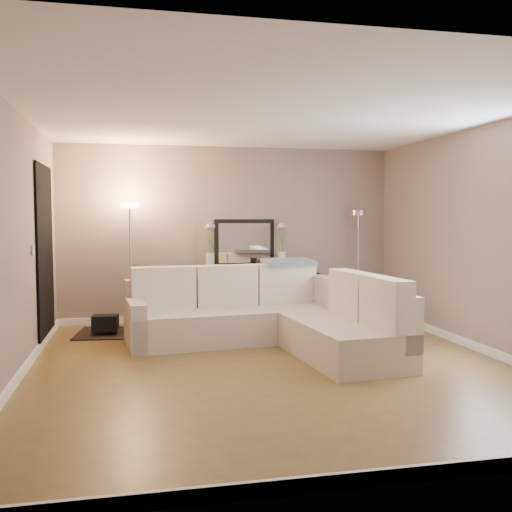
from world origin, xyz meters
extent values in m
cube|color=brown|center=(0.00, 0.00, -0.01)|extent=(5.00, 5.50, 0.01)
cube|color=white|center=(0.00, 0.00, 2.60)|extent=(5.00, 5.50, 0.01)
cube|color=gray|center=(0.00, 2.76, 1.30)|extent=(5.00, 0.02, 2.60)
cube|color=gray|center=(0.00, -2.76, 1.30)|extent=(5.00, 0.02, 2.60)
cube|color=gray|center=(-2.51, 0.00, 1.30)|extent=(0.02, 5.50, 2.60)
cube|color=gray|center=(2.51, 0.00, 1.30)|extent=(0.02, 5.50, 2.60)
cube|color=white|center=(0.00, 2.73, 0.05)|extent=(5.00, 0.03, 0.10)
cube|color=white|center=(0.00, -2.73, 0.05)|extent=(5.00, 0.03, 0.10)
cube|color=white|center=(-2.48, 0.00, 0.05)|extent=(0.03, 5.50, 0.10)
cube|color=white|center=(2.48, 0.00, 0.05)|extent=(0.03, 5.50, 0.10)
cube|color=black|center=(-2.48, 1.70, 1.10)|extent=(0.02, 1.20, 2.20)
cube|color=white|center=(-2.48, 0.85, 1.20)|extent=(0.02, 0.08, 0.12)
cube|color=beige|center=(-0.17, 1.26, 0.20)|extent=(2.73, 1.19, 0.41)
cube|color=beige|center=(-0.20, 1.62, 0.49)|extent=(2.66, 0.48, 0.57)
cube|color=beige|center=(-1.40, 1.14, 0.29)|extent=(0.28, 0.93, 0.57)
cube|color=beige|center=(0.83, 0.09, 0.20)|extent=(1.08, 1.72, 0.41)
cube|color=beige|center=(1.14, 0.58, 0.49)|extent=(0.47, 2.56, 0.57)
cube|color=#F4E2C7|center=(-1.05, 1.42, 0.67)|extent=(0.81, 0.31, 0.53)
cube|color=#F4E2C7|center=(-0.24, 1.50, 0.67)|extent=(0.81, 0.31, 0.53)
cube|color=#F4E2C7|center=(0.57, 1.59, 0.67)|extent=(0.81, 0.31, 0.53)
cube|color=#F4E2C7|center=(1.04, 0.42, 0.67)|extent=(0.30, 0.75, 0.53)
cube|color=#F4E2C7|center=(1.12, -0.35, 0.67)|extent=(0.30, 0.75, 0.53)
cube|color=slate|center=(0.62, 1.61, 0.96)|extent=(0.72, 0.49, 0.09)
cube|color=black|center=(0.23, 2.55, 0.77)|extent=(1.29, 0.36, 0.04)
cube|color=black|center=(-0.36, 2.41, 0.38)|extent=(0.05, 0.05, 0.75)
cube|color=black|center=(-0.36, 2.69, 0.38)|extent=(0.05, 0.05, 0.75)
cube|color=black|center=(0.83, 2.42, 0.38)|extent=(0.05, 0.05, 0.75)
cube|color=black|center=(0.83, 2.70, 0.38)|extent=(0.05, 0.05, 0.75)
cube|color=black|center=(0.23, 2.55, 0.18)|extent=(1.21, 0.33, 0.03)
cube|color=#BF3333|center=(-0.30, 2.55, 0.29)|extent=(0.03, 0.16, 0.19)
cube|color=#3359A5|center=(-0.26, 2.55, 0.30)|extent=(0.04, 0.16, 0.21)
cube|color=gold|center=(-0.21, 2.55, 0.31)|extent=(0.04, 0.16, 0.23)
cube|color=#3F7F4C|center=(-0.16, 2.55, 0.29)|extent=(0.05, 0.16, 0.19)
cube|color=#994C99|center=(-0.11, 2.55, 0.30)|extent=(0.03, 0.16, 0.21)
cube|color=orange|center=(-0.07, 2.55, 0.31)|extent=(0.04, 0.16, 0.23)
cube|color=#262626|center=(-0.03, 2.55, 0.29)|extent=(0.04, 0.16, 0.19)
cube|color=#4C99B2|center=(0.03, 2.55, 0.30)|extent=(0.05, 0.16, 0.21)
cube|color=#B2A58C|center=(0.07, 2.55, 0.31)|extent=(0.03, 0.16, 0.23)
cube|color=brown|center=(0.11, 2.55, 0.29)|extent=(0.04, 0.16, 0.19)
cube|color=navy|center=(0.16, 2.55, 0.30)|extent=(0.04, 0.16, 0.21)
cube|color=gold|center=(0.21, 2.55, 0.31)|extent=(0.05, 0.16, 0.23)
cube|color=black|center=(0.23, 2.72, 1.16)|extent=(0.91, 0.05, 0.71)
cube|color=white|center=(0.23, 2.70, 1.16)|extent=(0.79, 0.02, 0.60)
cube|color=#E65628|center=(0.11, 2.52, 0.82)|extent=(0.18, 0.12, 0.04)
cube|color=black|center=(0.41, 2.50, 0.86)|extent=(0.10, 0.02, 0.13)
cube|color=black|center=(0.53, 2.51, 0.85)|extent=(0.08, 0.02, 0.11)
cylinder|color=silver|center=(-0.31, 2.55, 0.92)|extent=(0.12, 0.12, 0.24)
cylinder|color=#38722D|center=(-0.33, 2.55, 1.19)|extent=(0.10, 0.01, 0.41)
sphere|color=#E5598C|center=(-0.35, 2.55, 1.40)|extent=(0.07, 0.07, 0.07)
cylinder|color=#38722D|center=(-0.32, 2.55, 1.20)|extent=(0.06, 0.01, 0.43)
sphere|color=white|center=(-0.33, 2.55, 1.42)|extent=(0.07, 0.07, 0.07)
cylinder|color=#38722D|center=(-0.31, 2.55, 1.21)|extent=(0.01, 0.01, 0.46)
sphere|color=#598CE5|center=(-0.31, 2.55, 1.44)|extent=(0.07, 0.07, 0.07)
cylinder|color=#38722D|center=(-0.31, 2.55, 1.19)|extent=(0.05, 0.01, 0.42)
sphere|color=#E58C4C|center=(-0.29, 2.55, 1.40)|extent=(0.07, 0.07, 0.07)
cylinder|color=#38722D|center=(-0.30, 2.55, 1.20)|extent=(0.10, 0.01, 0.43)
sphere|color=#D866B2|center=(-0.28, 2.55, 1.42)|extent=(0.07, 0.07, 0.07)
cylinder|color=silver|center=(0.78, 2.56, 0.92)|extent=(0.12, 0.12, 0.24)
cylinder|color=#38722D|center=(0.76, 2.56, 1.19)|extent=(0.10, 0.01, 0.41)
sphere|color=#E5598C|center=(0.74, 2.56, 1.40)|extent=(0.07, 0.07, 0.07)
cylinder|color=#38722D|center=(0.77, 2.56, 1.20)|extent=(0.06, 0.01, 0.43)
sphere|color=white|center=(0.76, 2.56, 1.42)|extent=(0.07, 0.07, 0.07)
cylinder|color=#38722D|center=(0.78, 2.56, 1.21)|extent=(0.01, 0.01, 0.46)
sphere|color=#598CE5|center=(0.78, 2.56, 1.44)|extent=(0.07, 0.07, 0.07)
cylinder|color=#38722D|center=(0.79, 2.56, 1.19)|extent=(0.05, 0.01, 0.42)
sphere|color=#E58C4C|center=(0.80, 2.56, 1.40)|extent=(0.07, 0.07, 0.07)
cylinder|color=#38722D|center=(0.79, 2.56, 1.20)|extent=(0.10, 0.01, 0.43)
sphere|color=#D866B2|center=(0.82, 2.56, 1.42)|extent=(0.07, 0.07, 0.07)
cylinder|color=silver|center=(-1.45, 2.35, 0.01)|extent=(0.26, 0.26, 0.03)
cylinder|color=silver|center=(-1.45, 2.35, 0.85)|extent=(0.03, 0.03, 1.67)
cylinder|color=#FFBF72|center=(-1.45, 2.35, 1.72)|extent=(0.28, 0.28, 0.08)
cylinder|color=silver|center=(1.94, 2.43, 0.01)|extent=(0.27, 0.27, 0.03)
cylinder|color=silver|center=(1.94, 2.43, 0.80)|extent=(0.03, 0.03, 1.57)
cylinder|color=silver|center=(1.94, 2.43, 1.62)|extent=(0.29, 0.29, 0.07)
cube|color=black|center=(-1.59, 2.03, 0.01)|extent=(1.24, 1.00, 0.02)
cube|color=black|center=(-1.79, 1.96, 0.16)|extent=(0.35, 0.27, 0.21)
camera|label=1|loc=(-1.39, -5.73, 1.57)|focal=40.00mm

